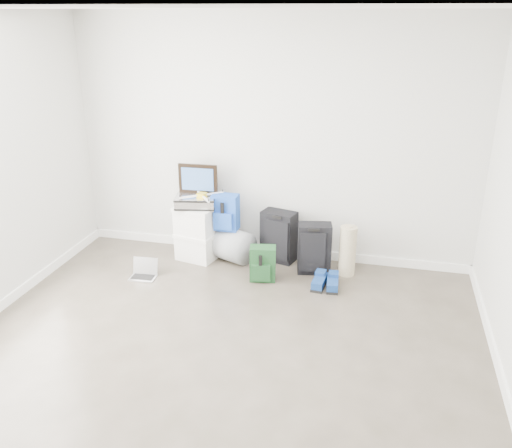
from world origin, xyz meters
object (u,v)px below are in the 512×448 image
(briefcase, at_px, (196,201))
(carry_on, at_px, (314,249))
(boxes_stack, at_px, (197,232))
(duffel_bag, at_px, (227,243))
(laptop, at_px, (144,273))
(large_suitcase, at_px, (279,236))

(briefcase, height_order, carry_on, briefcase)
(boxes_stack, xyz_separation_m, duffel_bag, (0.33, 0.07, -0.13))
(laptop, bearing_deg, boxes_stack, 51.79)
(carry_on, bearing_deg, briefcase, 167.39)
(boxes_stack, relative_size, carry_on, 1.13)
(carry_on, relative_size, laptop, 1.96)
(large_suitcase, distance_m, carry_on, 0.48)
(boxes_stack, bearing_deg, large_suitcase, 22.22)
(laptop, bearing_deg, duffel_bag, 38.37)
(boxes_stack, height_order, laptop, boxes_stack)
(briefcase, bearing_deg, carry_on, -13.59)
(briefcase, distance_m, duffel_bag, 0.61)
(briefcase, bearing_deg, duffel_bag, 0.39)
(duffel_bag, relative_size, carry_on, 1.08)
(duffel_bag, bearing_deg, carry_on, 17.22)
(carry_on, height_order, laptop, carry_on)
(carry_on, xyz_separation_m, laptop, (-1.76, -0.55, -0.23))
(laptop, bearing_deg, carry_on, 13.69)
(boxes_stack, distance_m, laptop, 0.77)
(duffel_bag, bearing_deg, laptop, -114.47)
(boxes_stack, distance_m, briefcase, 0.38)
(briefcase, relative_size, duffel_bag, 0.72)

